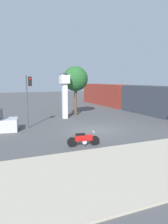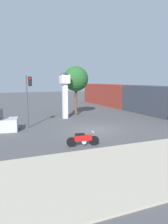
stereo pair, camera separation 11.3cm
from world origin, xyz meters
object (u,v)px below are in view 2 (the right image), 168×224
clock_tower (65,89)px  traffic_light (29,92)px  motorcycle (83,139)px  street_tree (76,79)px  freight_train (129,97)px

clock_tower → traffic_light: 5.41m
motorcycle → traffic_light: (-2.19, 6.74, 2.64)m
clock_tower → street_tree: (1.83, 1.52, 1.00)m
freight_train → street_tree: street_tree is taller
clock_tower → traffic_light: size_ratio=1.08×
freight_train → street_tree: (-8.83, -2.03, 2.51)m
motorcycle → freight_train: freight_train is taller
clock_tower → street_tree: street_tree is taller
motorcycle → street_tree: 12.76m
street_tree → freight_train: bearing=12.9°
clock_tower → traffic_light: (-4.31, -3.27, -0.13)m
motorcycle → freight_train: 18.68m
clock_tower → freight_train: (10.66, 3.55, -1.51)m
motorcycle → clock_tower: 10.60m
motorcycle → traffic_light: bearing=117.2°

